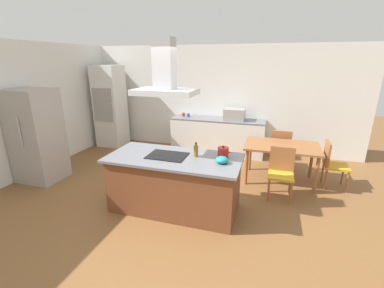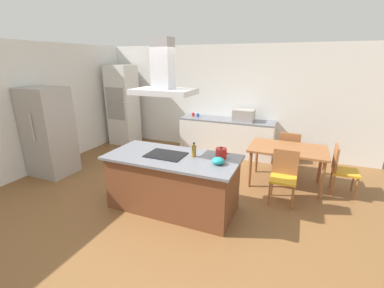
{
  "view_description": "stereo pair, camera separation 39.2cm",
  "coord_description": "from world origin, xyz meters",
  "px_view_note": "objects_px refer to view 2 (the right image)",
  "views": [
    {
      "loc": [
        1.39,
        -3.54,
        2.33
      ],
      "look_at": [
        0.17,
        0.4,
        1.0
      ],
      "focal_mm": 24.44,
      "sensor_mm": 36.0,
      "label": 1
    },
    {
      "loc": [
        1.76,
        -3.4,
        2.33
      ],
      "look_at": [
        0.17,
        0.4,
        1.0
      ],
      "focal_mm": 24.44,
      "sensor_mm": 36.0,
      "label": 2
    }
  ],
  "objects_px": {
    "coffee_mug_blue": "(198,115)",
    "chair_facing_island": "(284,173)",
    "cooktop": "(166,155)",
    "olive_oil_bottle": "(194,151)",
    "countertop_microwave": "(244,115)",
    "wall_oven_stack": "(123,105)",
    "chair_facing_back_wall": "(289,149)",
    "range_hood": "(163,77)",
    "chair_at_right_end": "(341,167)",
    "dining_table": "(288,152)",
    "coffee_mug_red": "(193,114)",
    "refrigerator": "(49,132)",
    "mixing_bowl": "(218,161)",
    "tea_kettle": "(221,153)"
  },
  "relations": [
    {
      "from": "tea_kettle",
      "to": "dining_table",
      "type": "height_order",
      "value": "tea_kettle"
    },
    {
      "from": "tea_kettle",
      "to": "chair_facing_back_wall",
      "type": "distance_m",
      "value": 2.29
    },
    {
      "from": "dining_table",
      "to": "range_hood",
      "type": "xyz_separation_m",
      "value": [
        -1.75,
        -1.6,
        1.43
      ]
    },
    {
      "from": "olive_oil_bottle",
      "to": "coffee_mug_blue",
      "type": "relative_size",
      "value": 2.52
    },
    {
      "from": "chair_facing_back_wall",
      "to": "countertop_microwave",
      "type": "bearing_deg",
      "value": 151.49
    },
    {
      "from": "chair_facing_island",
      "to": "chair_facing_back_wall",
      "type": "relative_size",
      "value": 1.0
    },
    {
      "from": "wall_oven_stack",
      "to": "range_hood",
      "type": "bearing_deg",
      "value": -43.53
    },
    {
      "from": "tea_kettle",
      "to": "chair_facing_island",
      "type": "relative_size",
      "value": 0.25
    },
    {
      "from": "cooktop",
      "to": "wall_oven_stack",
      "type": "xyz_separation_m",
      "value": [
        -2.79,
        2.65,
        0.2
      ]
    },
    {
      "from": "countertop_microwave",
      "to": "coffee_mug_red",
      "type": "distance_m",
      "value": 1.37
    },
    {
      "from": "tea_kettle",
      "to": "wall_oven_stack",
      "type": "relative_size",
      "value": 0.1
    },
    {
      "from": "mixing_bowl",
      "to": "wall_oven_stack",
      "type": "xyz_separation_m",
      "value": [
        -3.66,
        2.69,
        0.15
      ]
    },
    {
      "from": "refrigerator",
      "to": "range_hood",
      "type": "relative_size",
      "value": 2.02
    },
    {
      "from": "coffee_mug_blue",
      "to": "chair_facing_island",
      "type": "xyz_separation_m",
      "value": [
        2.34,
        -1.96,
        -0.44
      ]
    },
    {
      "from": "wall_oven_stack",
      "to": "chair_facing_back_wall",
      "type": "xyz_separation_m",
      "value": [
        4.53,
        -0.38,
        -0.59
      ]
    },
    {
      "from": "olive_oil_bottle",
      "to": "chair_facing_back_wall",
      "type": "bearing_deg",
      "value": 58.71
    },
    {
      "from": "chair_facing_back_wall",
      "to": "coffee_mug_red",
      "type": "bearing_deg",
      "value": 164.93
    },
    {
      "from": "coffee_mug_red",
      "to": "refrigerator",
      "type": "bearing_deg",
      "value": -128.24
    },
    {
      "from": "coffee_mug_blue",
      "to": "countertop_microwave",
      "type": "bearing_deg",
      "value": -0.45
    },
    {
      "from": "coffee_mug_blue",
      "to": "chair_facing_back_wall",
      "type": "bearing_deg",
      "value": -14.94
    },
    {
      "from": "dining_table",
      "to": "chair_facing_back_wall",
      "type": "height_order",
      "value": "chair_facing_back_wall"
    },
    {
      "from": "chair_facing_back_wall",
      "to": "chair_at_right_end",
      "type": "bearing_deg",
      "value": -36.01
    },
    {
      "from": "tea_kettle",
      "to": "range_hood",
      "type": "relative_size",
      "value": 0.24
    },
    {
      "from": "coffee_mug_blue",
      "to": "cooktop",
      "type": "bearing_deg",
      "value": -78.32
    },
    {
      "from": "olive_oil_bottle",
      "to": "chair_facing_island",
      "type": "relative_size",
      "value": 0.25
    },
    {
      "from": "countertop_microwave",
      "to": "chair_at_right_end",
      "type": "height_order",
      "value": "countertop_microwave"
    },
    {
      "from": "coffee_mug_blue",
      "to": "wall_oven_stack",
      "type": "xyz_separation_m",
      "value": [
        -2.19,
        -0.24,
        0.16
      ]
    },
    {
      "from": "wall_oven_stack",
      "to": "chair_facing_back_wall",
      "type": "distance_m",
      "value": 4.59
    },
    {
      "from": "cooktop",
      "to": "chair_facing_back_wall",
      "type": "distance_m",
      "value": 2.89
    },
    {
      "from": "tea_kettle",
      "to": "countertop_microwave",
      "type": "distance_m",
      "value": 2.68
    },
    {
      "from": "wall_oven_stack",
      "to": "refrigerator",
      "type": "xyz_separation_m",
      "value": [
        -0.08,
        -2.4,
        -0.19
      ]
    },
    {
      "from": "wall_oven_stack",
      "to": "dining_table",
      "type": "height_order",
      "value": "wall_oven_stack"
    },
    {
      "from": "cooktop",
      "to": "coffee_mug_red",
      "type": "height_order",
      "value": "coffee_mug_red"
    },
    {
      "from": "countertop_microwave",
      "to": "mixing_bowl",
      "type": "bearing_deg",
      "value": -84.92
    },
    {
      "from": "range_hood",
      "to": "coffee_mug_red",
      "type": "bearing_deg",
      "value": 104.3
    },
    {
      "from": "countertop_microwave",
      "to": "chair_facing_island",
      "type": "distance_m",
      "value": 2.31
    },
    {
      "from": "coffee_mug_blue",
      "to": "chair_facing_island",
      "type": "height_order",
      "value": "coffee_mug_blue"
    },
    {
      "from": "refrigerator",
      "to": "range_hood",
      "type": "xyz_separation_m",
      "value": [
        2.87,
        -0.25,
        1.19
      ]
    },
    {
      "from": "tea_kettle",
      "to": "refrigerator",
      "type": "xyz_separation_m",
      "value": [
        -3.71,
        0.04,
        -0.07
      ]
    },
    {
      "from": "chair_at_right_end",
      "to": "chair_facing_back_wall",
      "type": "relative_size",
      "value": 1.0
    },
    {
      "from": "cooktop",
      "to": "refrigerator",
      "type": "relative_size",
      "value": 0.33
    },
    {
      "from": "dining_table",
      "to": "chair_at_right_end",
      "type": "bearing_deg",
      "value": 0.0
    },
    {
      "from": "chair_facing_back_wall",
      "to": "olive_oil_bottle",
      "type": "bearing_deg",
      "value": -121.29
    },
    {
      "from": "cooktop",
      "to": "dining_table",
      "type": "height_order",
      "value": "cooktop"
    },
    {
      "from": "olive_oil_bottle",
      "to": "wall_oven_stack",
      "type": "xyz_separation_m",
      "value": [
        -3.22,
        2.54,
        0.11
      ]
    },
    {
      "from": "tea_kettle",
      "to": "olive_oil_bottle",
      "type": "bearing_deg",
      "value": -165.9
    },
    {
      "from": "cooktop",
      "to": "olive_oil_bottle",
      "type": "bearing_deg",
      "value": 14.08
    },
    {
      "from": "chair_at_right_end",
      "to": "chair_facing_island",
      "type": "relative_size",
      "value": 1.0
    },
    {
      "from": "refrigerator",
      "to": "chair_at_right_end",
      "type": "height_order",
      "value": "refrigerator"
    },
    {
      "from": "dining_table",
      "to": "chair_facing_back_wall",
      "type": "bearing_deg",
      "value": 90.0
    }
  ]
}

